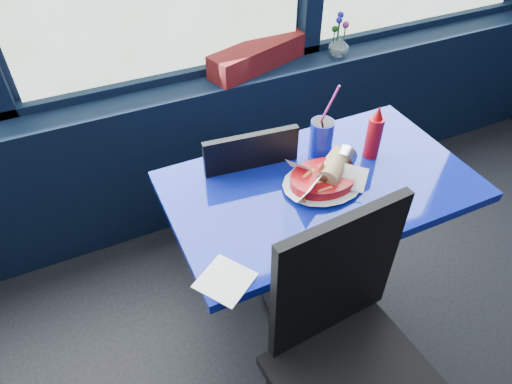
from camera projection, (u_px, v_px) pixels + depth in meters
name	position (u px, v px, depth m)	size (l,w,h in m)	color
window_sill	(186.00, 151.00, 2.51)	(5.00, 0.26, 0.80)	black
near_table	(317.00, 215.00, 1.91)	(1.20, 0.70, 0.75)	black
chair_near_front	(349.00, 346.00, 1.43)	(0.51, 0.52, 1.06)	black
chair_near_back	(239.00, 192.00, 2.09)	(0.45, 0.46, 0.91)	black
planter_box	(261.00, 54.00, 2.37)	(0.61, 0.15, 0.12)	maroon
flower_vase	(339.00, 43.00, 2.45)	(0.12, 0.13, 0.23)	silver
food_basket	(325.00, 177.00, 1.75)	(0.34, 0.34, 0.11)	#AC0B11
ketchup_bottle	(374.00, 134.00, 1.85)	(0.06, 0.06, 0.24)	#AC0B11
soda_cup	(321.00, 137.00, 1.88)	(0.10, 0.10, 0.33)	#0E199A
napkin	(225.00, 280.00, 1.44)	(0.15, 0.15, 0.00)	white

